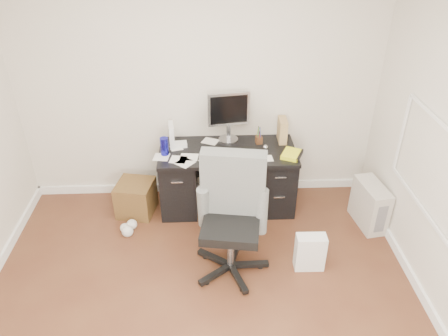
{
  "coord_description": "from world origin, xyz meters",
  "views": [
    {
      "loc": [
        0.08,
        -2.51,
        3.1
      ],
      "look_at": [
        0.24,
        1.2,
        0.8
      ],
      "focal_mm": 35.0,
      "sensor_mm": 36.0,
      "label": 1
    }
  ],
  "objects_px": {
    "pc_tower": "(370,205)",
    "wicker_basket": "(136,198)",
    "lcd_monitor": "(228,117)",
    "keyboard": "(244,150)",
    "office_chair": "(231,220)",
    "desk": "(227,177)"
  },
  "relations": [
    {
      "from": "pc_tower",
      "to": "wicker_basket",
      "type": "height_order",
      "value": "pc_tower"
    },
    {
      "from": "office_chair",
      "to": "pc_tower",
      "type": "bearing_deg",
      "value": 31.29
    },
    {
      "from": "keyboard",
      "to": "pc_tower",
      "type": "xyz_separation_m",
      "value": [
        1.36,
        -0.38,
        -0.51
      ]
    },
    {
      "from": "lcd_monitor",
      "to": "keyboard",
      "type": "relative_size",
      "value": 1.5
    },
    {
      "from": "lcd_monitor",
      "to": "keyboard",
      "type": "bearing_deg",
      "value": -66.22
    },
    {
      "from": "keyboard",
      "to": "lcd_monitor",
      "type": "bearing_deg",
      "value": 120.92
    },
    {
      "from": "desk",
      "to": "lcd_monitor",
      "type": "xyz_separation_m",
      "value": [
        0.02,
        0.23,
        0.64
      ]
    },
    {
      "from": "lcd_monitor",
      "to": "wicker_basket",
      "type": "relative_size",
      "value": 1.51
    },
    {
      "from": "keyboard",
      "to": "pc_tower",
      "type": "relative_size",
      "value": 0.78
    },
    {
      "from": "office_chair",
      "to": "lcd_monitor",
      "type": "bearing_deg",
      "value": 96.98
    },
    {
      "from": "lcd_monitor",
      "to": "keyboard",
      "type": "xyz_separation_m",
      "value": [
        0.16,
        -0.25,
        -0.28
      ]
    },
    {
      "from": "pc_tower",
      "to": "wicker_basket",
      "type": "bearing_deg",
      "value": 164.23
    },
    {
      "from": "lcd_monitor",
      "to": "office_chair",
      "type": "height_order",
      "value": "lcd_monitor"
    },
    {
      "from": "pc_tower",
      "to": "keyboard",
      "type": "bearing_deg",
      "value": 155.78
    },
    {
      "from": "lcd_monitor",
      "to": "pc_tower",
      "type": "bearing_deg",
      "value": -31.22
    },
    {
      "from": "desk",
      "to": "keyboard",
      "type": "xyz_separation_m",
      "value": [
        0.18,
        -0.02,
        0.36
      ]
    },
    {
      "from": "desk",
      "to": "lcd_monitor",
      "type": "height_order",
      "value": "lcd_monitor"
    },
    {
      "from": "desk",
      "to": "lcd_monitor",
      "type": "relative_size",
      "value": 2.55
    },
    {
      "from": "office_chair",
      "to": "pc_tower",
      "type": "relative_size",
      "value": 2.41
    },
    {
      "from": "keyboard",
      "to": "office_chair",
      "type": "distance_m",
      "value": 1.05
    },
    {
      "from": "office_chair",
      "to": "pc_tower",
      "type": "distance_m",
      "value": 1.72
    },
    {
      "from": "desk",
      "to": "office_chair",
      "type": "relative_size",
      "value": 1.24
    }
  ]
}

